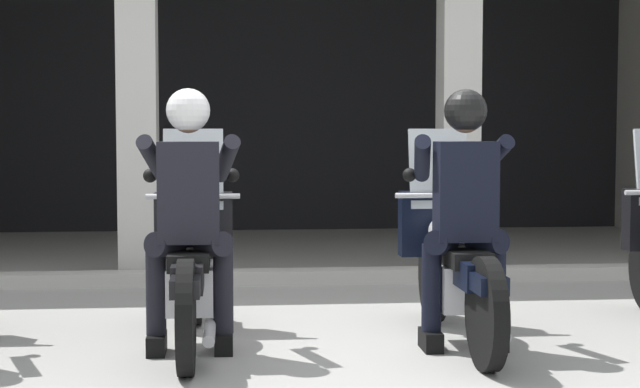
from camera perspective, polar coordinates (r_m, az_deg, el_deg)
ground_plane at (r=9.18m, az=-1.64°, el=-4.59°), size 80.00×80.00×0.00m
station_building at (r=11.32m, az=-2.06°, el=8.09°), size 9.91×4.71×3.46m
kerb_strip at (r=8.50m, az=-0.89°, el=-4.86°), size 9.41×0.24×0.12m
motorcycle_center_left at (r=6.15m, az=-7.54°, el=-4.08°), size 0.62×2.04×1.35m
police_officer_center_left at (r=5.83m, az=-7.70°, el=-0.20°), size 0.63×0.61×1.58m
motorcycle_center_right at (r=6.26m, az=7.81°, el=-3.95°), size 0.62×2.04×1.35m
police_officer_center_right at (r=5.94m, az=8.46°, el=-0.13°), size 0.63×0.61×1.58m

